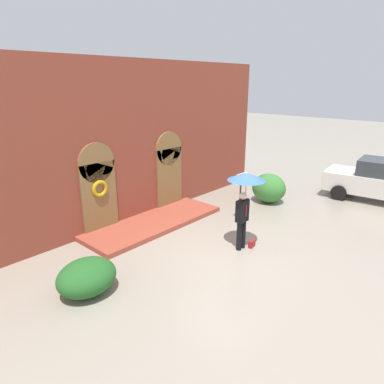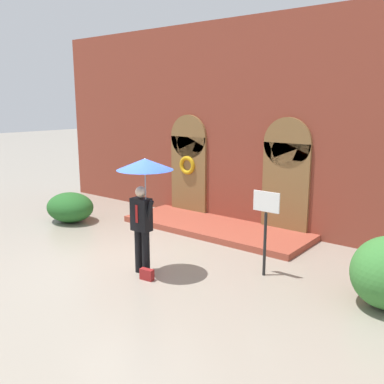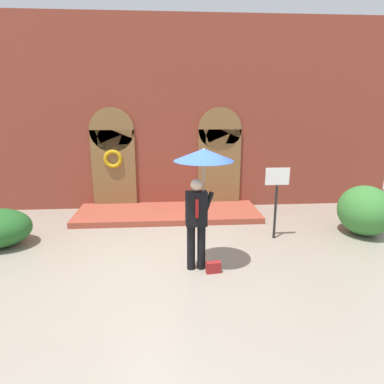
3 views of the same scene
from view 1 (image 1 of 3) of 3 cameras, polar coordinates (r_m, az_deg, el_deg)
The scene contains 8 objects.
ground_plane at distance 10.42m, azimuth 5.25°, elevation -9.92°, with size 80.00×80.00×0.00m, color gray.
building_facade at distance 12.33m, azimuth -10.11°, elevation 7.52°, with size 14.00×2.30×5.60m.
person_with_umbrella at distance 10.04m, azimuth 8.87°, elevation 0.66°, with size 1.10×1.10×2.36m.
handbag at distance 10.78m, azimuth 9.94°, elevation -8.48°, with size 0.28×0.12×0.22m, color maroon.
sign_post at distance 12.52m, azimuth 8.10°, elevation 0.63°, with size 0.56×0.06×1.72m.
shrub_left at distance 8.76m, azimuth -17.13°, elevation -13.39°, with size 1.45×1.24×0.85m, color #235B23.
shrub_right at distance 14.62m, azimuth 12.68°, elevation 0.64°, with size 1.24×1.43×1.21m, color #387A33.
parked_car at distance 16.42m, azimuth 28.73°, elevation 1.72°, with size 2.34×4.27×1.76m.
Camera 1 is at (-7.43, -5.44, 4.88)m, focal length 32.00 mm.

